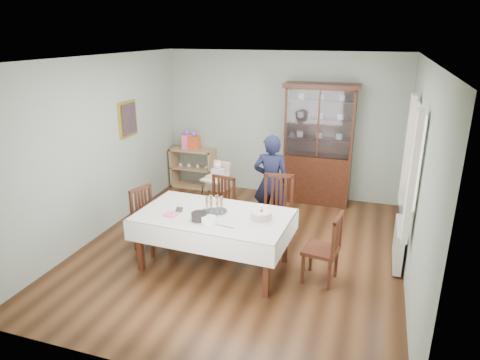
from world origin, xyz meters
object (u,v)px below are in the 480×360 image
at_px(china_cabinet, 319,143).
at_px(birthday_cake, 261,216).
at_px(high_chair, 218,196).
at_px(dining_table, 214,240).
at_px(woman, 271,182).
at_px(sideboard, 193,168).
at_px(champagne_tray, 214,208).
at_px(chair_end_right, 322,261).
at_px(gift_bag_orange, 194,141).
at_px(chair_far_right, 277,223).
at_px(gift_bag_pink, 187,140).
at_px(chair_far_left, 219,219).
at_px(chair_end_left, 151,232).

bearing_deg(china_cabinet, birthday_cake, -96.23).
bearing_deg(high_chair, china_cabinet, 57.19).
xyz_separation_m(dining_table, woman, (0.41, 1.42, 0.38)).
distance_m(high_chair, birthday_cake, 1.95).
xyz_separation_m(woman, birthday_cake, (0.23, -1.40, 0.05)).
height_order(sideboard, champagne_tray, champagne_tray).
height_order(woman, birthday_cake, woman).
bearing_deg(champagne_tray, high_chair, 109.14).
distance_m(sideboard, chair_end_right, 4.03).
distance_m(woman, champagne_tray, 1.42).
bearing_deg(high_chair, gift_bag_orange, 144.35).
distance_m(dining_table, sideboard, 3.21).
distance_m(china_cabinet, birthday_cake, 2.80).
xyz_separation_m(dining_table, champagne_tray, (-0.01, 0.06, 0.44)).
bearing_deg(gift_bag_orange, high_chair, -52.03).
height_order(dining_table, china_cabinet, china_cabinet).
distance_m(chair_far_right, gift_bag_pink, 3.01).
xyz_separation_m(dining_table, sideboard, (-1.56, 2.81, 0.02)).
xyz_separation_m(woman, gift_bag_orange, (-1.92, 1.37, 0.20)).
bearing_deg(china_cabinet, chair_far_left, -122.58).
distance_m(chair_far_left, high_chair, 0.69).
bearing_deg(chair_end_left, birthday_cake, -77.29).
height_order(dining_table, high_chair, high_chair).
bearing_deg(chair_far_right, sideboard, 132.59).
bearing_deg(china_cabinet, gift_bag_pink, 179.97).
xyz_separation_m(china_cabinet, gift_bag_pink, (-2.60, 0.00, -0.15)).
bearing_deg(gift_bag_orange, chair_far_left, -56.95).
height_order(champagne_tray, birthday_cake, birthday_cake).
distance_m(chair_end_right, high_chair, 2.41).
relative_size(china_cabinet, chair_end_right, 2.36).
height_order(sideboard, chair_far_left, chair_far_left).
xyz_separation_m(dining_table, chair_far_left, (-0.27, 0.89, -0.11)).
distance_m(chair_far_right, birthday_cake, 1.06).
bearing_deg(chair_far_left, sideboard, 132.39).
height_order(china_cabinet, gift_bag_orange, china_cabinet).
height_order(sideboard, chair_end_right, chair_end_right).
xyz_separation_m(chair_far_left, gift_bag_pink, (-1.39, 1.90, 0.70)).
height_order(sideboard, chair_far_right, chair_far_right).
xyz_separation_m(champagne_tray, gift_bag_orange, (-1.49, 2.72, 0.15)).
distance_m(high_chair, gift_bag_pink, 1.80).
xyz_separation_m(chair_end_left, chair_end_right, (2.47, -0.07, -0.00)).
height_order(chair_far_left, chair_end_left, same).
height_order(high_chair, birthday_cake, high_chair).
height_order(sideboard, gift_bag_orange, gift_bag_orange).
height_order(dining_table, sideboard, sideboard).
xyz_separation_m(dining_table, chair_end_left, (-1.05, 0.16, -0.11)).
bearing_deg(chair_end_right, china_cabinet, -161.79).
bearing_deg(gift_bag_orange, sideboard, 157.75).
distance_m(chair_far_right, woman, 0.70).
distance_m(sideboard, chair_far_right, 2.87).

